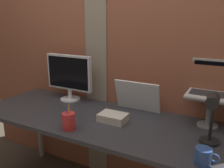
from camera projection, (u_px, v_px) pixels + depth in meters
brick_wall_back at (115, 41)px, 2.08m from camera, size 3.04×0.16×2.59m
desk at (106, 128)px, 1.83m from camera, size 2.09×0.71×0.75m
monitor at (69, 75)px, 2.17m from camera, size 0.46×0.18×0.42m
laptop_stand at (209, 106)px, 1.66m from camera, size 0.28×0.22×0.22m
laptop at (213, 85)px, 1.68m from camera, size 0.32×0.29×0.24m
whiteboard_panel at (137, 96)px, 1.94m from camera, size 0.37×0.09×0.25m
desk_lamp at (212, 114)px, 1.38m from camera, size 0.12×0.20×0.33m
pen_cup at (69, 121)px, 1.64m from camera, size 0.09×0.09×0.18m
coffee_mug at (203, 156)px, 1.25m from camera, size 0.12×0.09×0.09m
paper_clutter_stack at (113, 117)px, 1.77m from camera, size 0.20×0.14×0.06m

